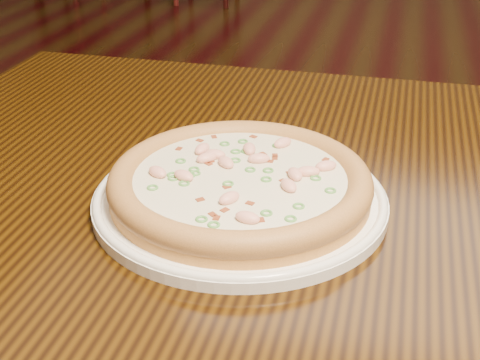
# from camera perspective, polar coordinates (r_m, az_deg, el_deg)

# --- Properties ---
(ground) EXTENTS (9.00, 9.00, 0.00)m
(ground) POSITION_cam_1_polar(r_m,az_deg,el_deg) (1.73, 8.53, -12.13)
(ground) COLOR black
(hero_table) EXTENTS (1.20, 0.80, 0.75)m
(hero_table) POSITION_cam_1_polar(r_m,az_deg,el_deg) (0.79, 9.48, -7.65)
(hero_table) COLOR black
(hero_table) RESTS_ON ground
(plate) EXTENTS (0.31, 0.31, 0.02)m
(plate) POSITION_cam_1_polar(r_m,az_deg,el_deg) (0.70, -0.00, -1.54)
(plate) COLOR white
(plate) RESTS_ON hero_table
(pizza) EXTENTS (0.28, 0.28, 0.03)m
(pizza) POSITION_cam_1_polar(r_m,az_deg,el_deg) (0.69, 0.00, -0.20)
(pizza) COLOR gold
(pizza) RESTS_ON plate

